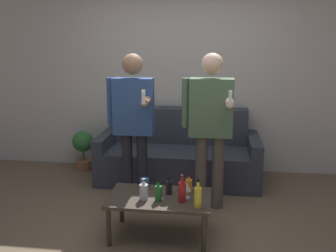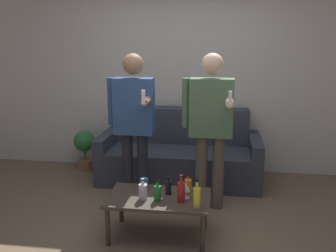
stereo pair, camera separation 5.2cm
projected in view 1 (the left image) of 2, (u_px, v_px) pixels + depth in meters
The scene contains 15 objects.
ground_plane at pixel (162, 236), 3.53m from camera, with size 16.00×16.00×0.00m, color #756047.
wall_back at pixel (182, 73), 5.09m from camera, with size 8.00×0.06×2.70m.
couch at pixel (179, 155), 4.91m from camera, with size 2.05×0.85×0.91m.
coffee_table at pixel (159, 201), 3.46m from camera, with size 0.95×0.56×0.40m.
bottle_orange at pixel (198, 197), 3.21m from camera, with size 0.06×0.06×0.25m.
bottle_green at pixel (189, 185), 3.54m from camera, with size 0.06×0.06×0.17m.
bottle_dark at pixel (158, 193), 3.35m from camera, with size 0.07×0.07×0.19m.
bottle_yellow at pixel (169, 187), 3.50m from camera, with size 0.06×0.06×0.17m.
bottle_red at pixel (182, 191), 3.33m from camera, with size 0.07×0.07×0.25m.
bottle_clear at pixel (144, 191), 3.38m from camera, with size 0.08×0.08×0.20m.
wine_glass_near at pixel (187, 187), 3.40m from camera, with size 0.08×0.08×0.16m.
cup_on_table at pixel (144, 183), 3.65m from camera, with size 0.09×0.09×0.09m.
person_standing_left at pixel (133, 118), 4.03m from camera, with size 0.50×0.43×1.67m.
person_standing_right at pixel (210, 120), 3.92m from camera, with size 0.53×0.44×1.68m.
potted_plant at pixel (83, 147), 5.24m from camera, with size 0.29×0.29×0.56m.
Camera 1 is at (0.46, -3.16, 1.84)m, focal length 40.00 mm.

